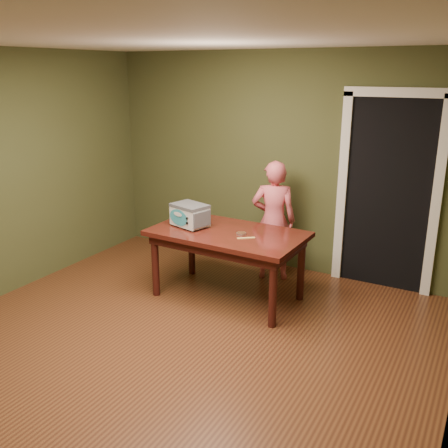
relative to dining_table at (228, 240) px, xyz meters
name	(u,v)px	position (x,y,z in m)	size (l,w,h in m)	color
floor	(159,358)	(0.07, -1.35, -0.65)	(5.00, 5.00, 0.00)	brown
room_shell	(150,161)	(0.07, -1.35, 1.06)	(4.52, 5.02, 2.61)	#3F4625
doorway	(393,190)	(1.37, 1.43, 0.41)	(1.10, 0.66, 2.25)	black
dining_table	(228,240)	(0.00, 0.00, 0.00)	(1.62, 0.94, 0.75)	#37130C
toy_oven	(190,214)	(-0.44, -0.04, 0.23)	(0.45, 0.36, 0.25)	#4C4F54
baking_pan	(241,233)	(0.17, -0.02, 0.11)	(0.10, 0.10, 0.02)	silver
spatula	(246,238)	(0.27, -0.10, 0.10)	(0.18, 0.03, 0.01)	#F8CF6B
child	(274,221)	(0.20, 0.75, 0.05)	(0.51, 0.34, 1.40)	#DC5A65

